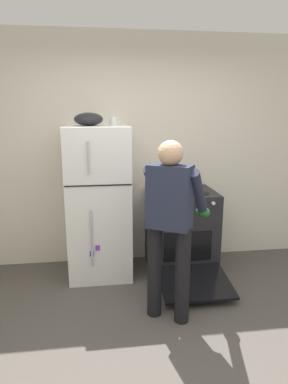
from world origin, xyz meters
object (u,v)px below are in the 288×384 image
Objects in this scene: stove_range at (181,231)px; person_cook at (171,216)px; coffee_mug at (114,121)px; red_pot at (169,186)px; refrigerator at (99,202)px; mixing_bowl at (89,119)px.

stove_range is 0.77× the size of person_cook.
person_cook is 1.33m from coffee_mug.
person_cook is at bearing -101.10° from red_pot.
coffee_mug is at bearing 174.89° from stove_range.
refrigerator is at bearing 176.37° from red_pot.
stove_range is at bearing 70.17° from person_cook.
stove_range is 1.11m from person_cook.
coffee_mug reaches higher than person_cook.
coffee_mug is at bearing 15.40° from refrigerator.
refrigerator is 0.91m from mixing_bowl.
stove_range is at bearing -1.01° from mixing_bowl.
coffee_mug is at bearing 10.78° from mixing_bowl.
refrigerator is at bearing 178.92° from stove_range.
refrigerator reaches higher than red_pot.
red_pot is at bearing 78.90° from person_cook.
stove_range is at bearing -1.08° from refrigerator.
person_cook is 4.41× the size of red_pot.
red_pot is (0.18, 0.90, 0.05)m from person_cook.
mixing_bowl is (-0.86, 0.05, 0.73)m from red_pot.
stove_range is 11.02× the size of coffee_mug.
coffee_mug is 0.27m from mixing_bowl.
red_pot is 0.94m from coffee_mug.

